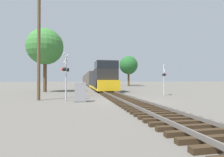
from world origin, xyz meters
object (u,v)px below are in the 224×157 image
Objects in this scene: crossing_signal_far at (164,76)px; tree_deep_background at (129,67)px; freight_train at (89,79)px; tree_mid_background at (129,65)px; tree_far_right at (45,47)px; relay_cabinet at (80,92)px; crossing_signal_near at (66,72)px; utility_pole at (39,41)px.

crossing_signal_far is 0.38× the size of tree_deep_background.
tree_mid_background is at bearing -56.06° from freight_train.
tree_deep_background reaches higher than tree_mid_background.
tree_far_right is 1.00× the size of tree_deep_background.
crossing_signal_far reaches higher than relay_cabinet.
tree_mid_background is (15.48, 34.39, 3.76)m from crossing_signal_near.
tree_far_right is at bearing -130.36° from tree_mid_background.
utility_pole is 47.32m from tree_deep_background.
crossing_signal_far is at bearing -99.10° from tree_mid_background.
freight_train reaches higher than relay_cabinet.
crossing_signal_near is 0.43× the size of tree_far_right.
relay_cabinet is 5.82m from utility_pole.
utility_pole is at bearing -117.88° from tree_mid_background.
relay_cabinet is 0.17× the size of tree_deep_background.
tree_far_right is at bearing -144.41° from crossing_signal_near.
crossing_signal_far is at bearing 10.36° from utility_pole.
freight_train is at bearing 77.30° from tree_far_right.
freight_train is 9.38× the size of tree_far_right.
crossing_signal_far is 0.40× the size of tree_mid_background.
tree_far_right is (-1.46, 10.95, 1.54)m from utility_pole.
relay_cabinet is 0.16× the size of utility_pole.
relay_cabinet is (-9.29, -4.20, -1.37)m from crossing_signal_far.
tree_deep_background is (17.00, 44.50, 5.70)m from relay_cabinet.
freight_train is 56.29× the size of relay_cabinet.
tree_deep_background is at bearing 175.20° from crossing_signal_near.
relay_cabinet is at bearing 133.80° from crossing_signal_far.
tree_mid_background is (19.23, 22.62, -0.45)m from tree_far_right.
utility_pole is at bearing -91.62° from crossing_signal_near.
crossing_signal_near is at bearing 126.19° from crossing_signal_far.
utility_pole reaches higher than freight_train.
tree_far_right is (-14.22, 8.62, 4.45)m from crossing_signal_far.
tree_far_right is 38.54m from tree_deep_background.
freight_train is at bearing 153.36° from tree_deep_background.
relay_cabinet is at bearing -28.28° from utility_pole.
freight_train is at bearing 123.94° from tree_mid_background.
crossing_signal_far is (5.58, -46.97, 0.09)m from freight_train.
freight_train is 39.58m from tree_far_right.
tree_mid_background reaches higher than freight_train.
tree_far_right reaches higher than freight_train.
crossing_signal_near is 3.60m from utility_pole.
freight_train is at bearing 26.26° from crossing_signal_far.
freight_train reaches higher than crossing_signal_near.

